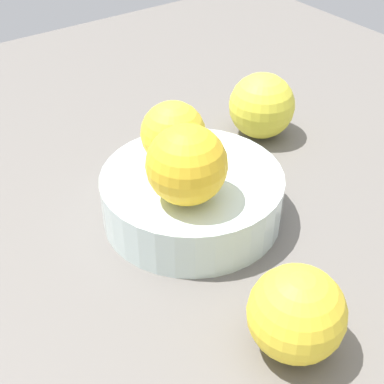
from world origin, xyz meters
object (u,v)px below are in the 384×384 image
(fruit_bowl, at_px, (192,197))
(orange_in_bowl_0, at_px, (172,134))
(orange_in_bowl_1, at_px, (187,165))
(orange_loose_1, at_px, (296,314))
(orange_loose_0, at_px, (262,106))

(fruit_bowl, distance_m, orange_in_bowl_0, 0.07)
(orange_in_bowl_1, distance_m, orange_loose_1, 0.16)
(orange_in_bowl_1, relative_size, orange_loose_0, 0.92)
(orange_in_bowl_1, xyz_separation_m, orange_loose_0, (0.18, 0.11, -0.05))
(orange_loose_0, bearing_deg, fruit_bowl, -153.50)
(fruit_bowl, distance_m, orange_loose_1, 0.18)
(orange_in_bowl_0, bearing_deg, orange_in_bowl_1, -112.15)
(fruit_bowl, height_order, orange_loose_0, orange_loose_0)
(orange_in_bowl_0, distance_m, orange_loose_1, 0.22)
(orange_in_bowl_1, height_order, orange_loose_1, orange_in_bowl_1)
(fruit_bowl, bearing_deg, orange_loose_1, -99.53)
(orange_in_bowl_0, bearing_deg, fruit_bowl, -88.58)
(orange_in_bowl_0, xyz_separation_m, orange_loose_1, (-0.03, -0.21, -0.04))
(fruit_bowl, relative_size, orange_loose_0, 2.26)
(orange_loose_1, bearing_deg, orange_in_bowl_1, 87.84)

